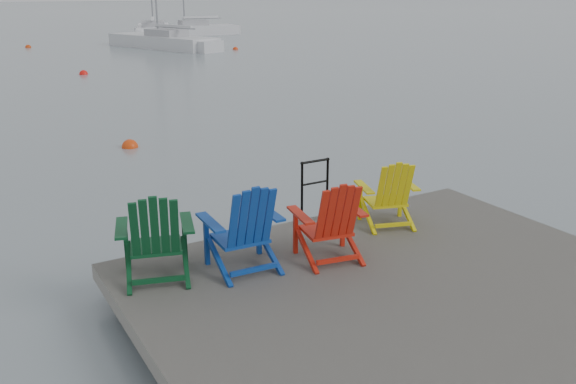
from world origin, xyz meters
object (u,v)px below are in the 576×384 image
chair_green (155,235)px  buoy_a (130,147)px  chair_blue (245,227)px  buoy_c (235,50)px  chair_red (331,220)px  buoy_d (28,48)px  handrail (315,183)px  sailboat_mid (154,32)px  chair_yellow (389,193)px  sailboat_far (190,31)px  buoy_b (84,74)px  sailboat_near (163,42)px

chair_green → buoy_a: 8.64m
chair_green → chair_blue: size_ratio=0.99×
chair_blue → buoy_c: size_ratio=3.19×
chair_blue → chair_red: chair_blue is taller
chair_blue → chair_red: (1.05, -0.27, -0.03)m
chair_green → buoy_d: size_ratio=2.82×
handrail → buoy_c: bearing=66.5°
buoy_d → buoy_c: bearing=-35.8°
chair_blue → buoy_d: size_ratio=2.86×
buoy_d → sailboat_mid: bearing=29.0°
chair_yellow → buoy_d: bearing=107.6°
handrail → sailboat_far: (14.93, 42.77, -0.69)m
handrail → chair_green: 2.78m
chair_red → buoy_a: 8.95m
chair_green → buoy_b: 23.18m
sailboat_mid → buoy_c: bearing=-68.4°
buoy_d → chair_blue: bearing=-94.5°
sailboat_far → buoy_c: sailboat_far is taller
buoy_b → buoy_c: buoy_b is taller
chair_green → chair_red: 2.12m
buoy_b → chair_green: bearing=-100.4°
sailboat_near → buoy_c: size_ratio=34.75×
chair_green → chair_red: (2.05, -0.56, -0.02)m
chair_red → sailboat_far: sailboat_far is taller
chair_green → sailboat_near: (11.76, 33.52, -0.70)m
buoy_c → sailboat_mid: bearing=93.0°
sailboat_mid → handrail: bearing=-86.8°
sailboat_far → chair_green: bearing=161.5°
handrail → sailboat_near: size_ratio=0.07×
chair_blue → buoy_c: bearing=67.6°
handrail → chair_red: (-0.62, -1.33, -0.01)m
chair_yellow → sailboat_mid: sailboat_mid is taller
chair_red → chair_blue: bearing=175.4°
sailboat_far → handrail: bearing=164.2°
handrail → chair_red: bearing=-115.0°
chair_yellow → buoy_b: (0.77, 22.79, -1.00)m
chair_blue → sailboat_mid: (13.69, 44.52, -0.71)m
chair_yellow → buoy_b: bearing=106.6°
sailboat_mid → buoy_a: size_ratio=33.45×
chair_red → sailboat_near: bearing=84.1°
sailboat_mid → chair_red: bearing=-87.1°
chair_green → chair_blue: chair_blue is taller
chair_blue → buoy_a: bearing=85.8°
chair_yellow → buoy_b: chair_yellow is taller
sailboat_near → sailboat_far: (5.84, 10.02, 0.00)m
sailboat_mid → chair_green: bearing=-89.7°
handrail → sailboat_near: sailboat_near is taller
buoy_a → sailboat_near: bearing=69.0°
chair_green → buoy_b: chair_green is taller
sailboat_near → buoy_d: (-7.71, 4.80, -0.35)m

